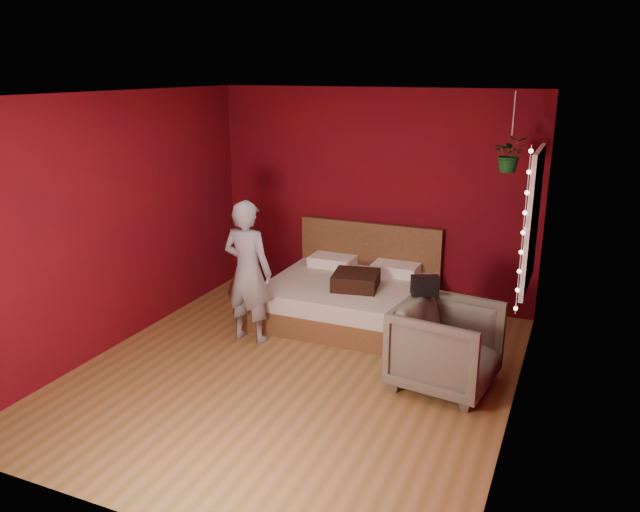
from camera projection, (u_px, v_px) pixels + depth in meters
The scene contains 10 objects.
floor at pixel (295, 372), 6.01m from camera, with size 4.50×4.50×0.00m, color olive.
room_walls at pixel (293, 201), 5.53m from camera, with size 4.04×4.54×2.62m.
window at pixel (532, 219), 5.62m from camera, with size 0.05×0.97×1.27m.
fairy_lights at pixel (523, 233), 5.17m from camera, with size 0.04×0.04×1.45m.
bed at pixel (351, 296), 7.27m from camera, with size 1.80×1.53×0.99m.
person at pixel (248, 272), 6.52m from camera, with size 0.56×0.37×1.53m, color gray.
armchair at pixel (446, 346), 5.64m from camera, with size 0.85×0.87×0.79m, color #5A5647.
handbag at pixel (425, 285), 5.76m from camera, with size 0.25×0.13×0.18m, color black.
throw_pillow at pixel (356, 280), 6.96m from camera, with size 0.49×0.49×0.17m, color black.
hanging_plant at pixel (510, 154), 6.20m from camera, with size 0.38×0.35×0.79m.
Camera 1 is at (2.37, -4.89, 2.81)m, focal length 35.00 mm.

